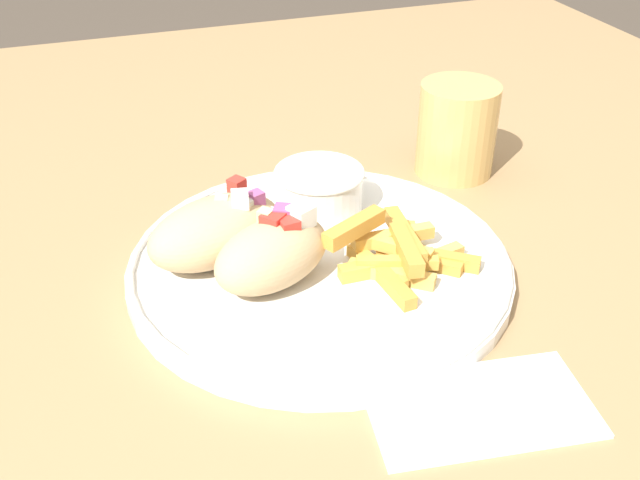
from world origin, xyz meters
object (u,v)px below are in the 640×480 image
object	(u,v)px
plate	(320,264)
fries_pile	(399,254)
sauce_ramekin	(319,187)
pita_sandwich_far	(216,231)
water_glass	(456,133)
pita_sandwich_near	(273,252)

from	to	relation	value
plate	fries_pile	size ratio (longest dim) A/B	2.51
sauce_ramekin	pita_sandwich_far	bearing A→B (deg)	-155.61
pita_sandwich_far	water_glass	size ratio (longest dim) A/B	1.44
fries_pile	water_glass	xyz separation A→B (m)	(0.14, 0.16, 0.02)
pita_sandwich_near	water_glass	bearing A→B (deg)	6.07
pita_sandwich_far	fries_pile	bearing A→B (deg)	-43.85
plate	pita_sandwich_far	xyz separation A→B (m)	(-0.08, 0.03, 0.03)
pita_sandwich_far	plate	bearing A→B (deg)	-41.79
plate	pita_sandwich_far	world-z (taller)	pita_sandwich_far
pita_sandwich_near	pita_sandwich_far	bearing A→B (deg)	101.57
plate	sauce_ramekin	distance (m)	0.09
fries_pile	pita_sandwich_far	bearing A→B (deg)	156.19
water_glass	plate	bearing A→B (deg)	-145.89
pita_sandwich_near	water_glass	distance (m)	0.28
plate	pita_sandwich_far	size ratio (longest dim) A/B	2.35
sauce_ramekin	water_glass	bearing A→B (deg)	17.12
pita_sandwich_near	pita_sandwich_far	xyz separation A→B (m)	(-0.03, 0.05, -0.00)
pita_sandwich_far	fries_pile	distance (m)	0.15
pita_sandwich_near	fries_pile	bearing A→B (deg)	-33.31
pita_sandwich_far	water_glass	xyz separation A→B (m)	(0.27, 0.10, 0.00)
fries_pile	sauce_ramekin	xyz separation A→B (m)	(-0.03, 0.11, 0.01)
fries_pile	water_glass	world-z (taller)	water_glass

